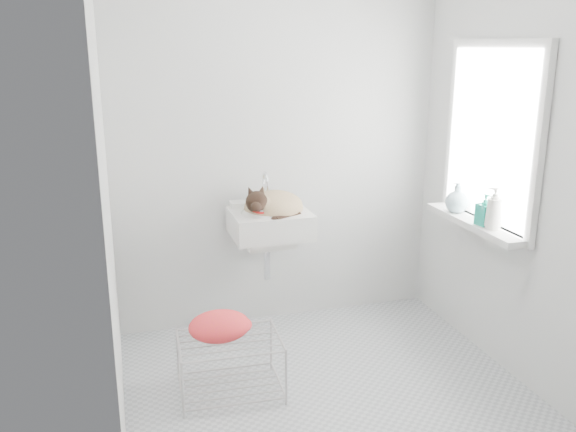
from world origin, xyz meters
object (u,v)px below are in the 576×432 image
object	(u,v)px
bottle_a	(492,229)
cat	(273,206)
wire_rack	(230,368)
bottle_b	(484,225)
sink	(270,211)
bottle_c	(456,212)

from	to	relation	value
bottle_a	cat	bearing A→B (deg)	147.35
wire_rack	bottle_b	world-z (taller)	bottle_b
sink	bottle_c	distance (m)	1.18
sink	wire_rack	xyz separation A→B (m)	(-0.40, -0.63, -0.70)
sink	bottle_c	world-z (taller)	sink
bottle_c	wire_rack	bearing A→B (deg)	-169.32
sink	wire_rack	distance (m)	1.02
wire_rack	bottle_a	bearing A→B (deg)	-3.71
sink	cat	distance (m)	0.04
cat	bottle_a	bearing A→B (deg)	-43.43
wire_rack	bottle_c	size ratio (longest dim) A/B	2.91
bottle_a	sink	bearing A→B (deg)	147.07
bottle_c	sink	bearing A→B (deg)	163.03
wire_rack	bottle_c	xyz separation A→B (m)	(1.52, 0.29, 0.70)
sink	bottle_b	bearing A→B (deg)	-29.79
bottle_b	sink	bearing A→B (deg)	150.21
sink	wire_rack	bearing A→B (deg)	-122.13
wire_rack	bottle_b	distance (m)	1.68
sink	cat	world-z (taller)	cat
sink	cat	bearing A→B (deg)	-50.57
bottle_b	bottle_c	size ratio (longest dim) A/B	1.00
bottle_b	cat	bearing A→B (deg)	150.56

